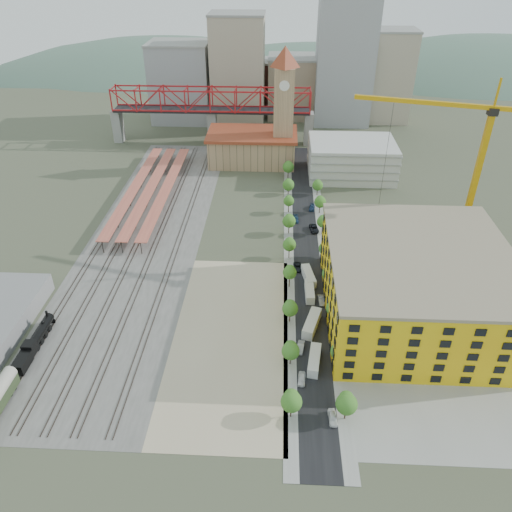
{
  "coord_description": "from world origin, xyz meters",
  "views": [
    {
      "loc": [
        6.79,
        -123.5,
        82.84
      ],
      "look_at": [
        1.17,
        -10.0,
        10.0
      ],
      "focal_mm": 35.0,
      "sensor_mm": 36.0,
      "label": 1
    }
  ],
  "objects_px": {
    "site_trailer_b": "(312,323)",
    "site_trailer_c": "(310,292)",
    "clock_tower": "(284,97)",
    "car_0": "(302,379)",
    "site_trailer_a": "(314,360)",
    "tower_crane": "(469,152)",
    "site_trailer_d": "(308,276)",
    "construction_building": "(416,284)",
    "locomotive": "(36,341)"
  },
  "relations": [
    {
      "from": "clock_tower",
      "to": "site_trailer_d",
      "type": "xyz_separation_m",
      "value": [
        8.0,
        -86.26,
        -27.43
      ]
    },
    {
      "from": "construction_building",
      "to": "site_trailer_b",
      "type": "xyz_separation_m",
      "value": [
        -26.0,
        -7.13,
        -8.02
      ]
    },
    {
      "from": "car_0",
      "to": "construction_building",
      "type": "bearing_deg",
      "value": 45.81
    },
    {
      "from": "construction_building",
      "to": "locomotive",
      "type": "relative_size",
      "value": 2.51
    },
    {
      "from": "clock_tower",
      "to": "construction_building",
      "type": "distance_m",
      "value": 107.36
    },
    {
      "from": "tower_crane",
      "to": "site_trailer_c",
      "type": "bearing_deg",
      "value": -150.2
    },
    {
      "from": "construction_building",
      "to": "site_trailer_a",
      "type": "bearing_deg",
      "value": -142.58
    },
    {
      "from": "tower_crane",
      "to": "site_trailer_b",
      "type": "xyz_separation_m",
      "value": [
        -43.44,
        -38.42,
        -31.13
      ]
    },
    {
      "from": "clock_tower",
      "to": "construction_building",
      "type": "bearing_deg",
      "value": -71.22
    },
    {
      "from": "site_trailer_b",
      "to": "site_trailer_d",
      "type": "relative_size",
      "value": 1.1
    },
    {
      "from": "car_0",
      "to": "site_trailer_a",
      "type": "bearing_deg",
      "value": 65.58
    },
    {
      "from": "tower_crane",
      "to": "site_trailer_a",
      "type": "distance_m",
      "value": 74.06
    },
    {
      "from": "site_trailer_a",
      "to": "site_trailer_c",
      "type": "bearing_deg",
      "value": 97.91
    },
    {
      "from": "tower_crane",
      "to": "site_trailer_a",
      "type": "height_order",
      "value": "tower_crane"
    },
    {
      "from": "locomotive",
      "to": "site_trailer_c",
      "type": "distance_m",
      "value": 70.14
    },
    {
      "from": "site_trailer_a",
      "to": "site_trailer_c",
      "type": "distance_m",
      "value": 26.3
    },
    {
      "from": "site_trailer_d",
      "to": "car_0",
      "type": "height_order",
      "value": "site_trailer_d"
    },
    {
      "from": "locomotive",
      "to": "site_trailer_d",
      "type": "height_order",
      "value": "locomotive"
    },
    {
      "from": "site_trailer_c",
      "to": "car_0",
      "type": "distance_m",
      "value": 31.83
    },
    {
      "from": "construction_building",
      "to": "site_trailer_c",
      "type": "bearing_deg",
      "value": 166.15
    },
    {
      "from": "site_trailer_b",
      "to": "site_trailer_c",
      "type": "relative_size",
      "value": 1.15
    },
    {
      "from": "tower_crane",
      "to": "site_trailer_b",
      "type": "height_order",
      "value": "tower_crane"
    },
    {
      "from": "tower_crane",
      "to": "site_trailer_b",
      "type": "bearing_deg",
      "value": -138.51
    },
    {
      "from": "tower_crane",
      "to": "car_0",
      "type": "distance_m",
      "value": 79.8
    },
    {
      "from": "car_0",
      "to": "site_trailer_b",
      "type": "bearing_deg",
      "value": 85.35
    },
    {
      "from": "locomotive",
      "to": "site_trailer_c",
      "type": "bearing_deg",
      "value": 19.79
    },
    {
      "from": "construction_building",
      "to": "site_trailer_c",
      "type": "height_order",
      "value": "construction_building"
    },
    {
      "from": "site_trailer_a",
      "to": "site_trailer_d",
      "type": "xyz_separation_m",
      "value": [
        0.0,
        33.63,
        -0.0
      ]
    },
    {
      "from": "clock_tower",
      "to": "car_0",
      "type": "bearing_deg",
      "value": -87.71
    },
    {
      "from": "site_trailer_d",
      "to": "tower_crane",
      "type": "bearing_deg",
      "value": 11.32
    },
    {
      "from": "tower_crane",
      "to": "car_0",
      "type": "height_order",
      "value": "tower_crane"
    },
    {
      "from": "site_trailer_b",
      "to": "site_trailer_a",
      "type": "bearing_deg",
      "value": -73.73
    },
    {
      "from": "clock_tower",
      "to": "car_0",
      "type": "height_order",
      "value": "clock_tower"
    },
    {
      "from": "clock_tower",
      "to": "site_trailer_d",
      "type": "distance_m",
      "value": 90.87
    },
    {
      "from": "site_trailer_c",
      "to": "car_0",
      "type": "height_order",
      "value": "site_trailer_c"
    },
    {
      "from": "clock_tower",
      "to": "site_trailer_b",
      "type": "bearing_deg",
      "value": -85.73
    },
    {
      "from": "locomotive",
      "to": "site_trailer_a",
      "type": "bearing_deg",
      "value": -2.22
    },
    {
      "from": "construction_building",
      "to": "clock_tower",
      "type": "bearing_deg",
      "value": 108.78
    },
    {
      "from": "construction_building",
      "to": "car_0",
      "type": "bearing_deg",
      "value": -138.93
    },
    {
      "from": "clock_tower",
      "to": "tower_crane",
      "type": "bearing_deg",
      "value": -53.18
    },
    {
      "from": "construction_building",
      "to": "site_trailer_d",
      "type": "distance_m",
      "value": 30.51
    },
    {
      "from": "site_trailer_b",
      "to": "clock_tower",
      "type": "bearing_deg",
      "value": 110.54
    },
    {
      "from": "construction_building",
      "to": "site_trailer_d",
      "type": "relative_size",
      "value": 5.49
    },
    {
      "from": "site_trailer_b",
      "to": "site_trailer_c",
      "type": "bearing_deg",
      "value": 106.27
    },
    {
      "from": "construction_building",
      "to": "site_trailer_c",
      "type": "xyz_separation_m",
      "value": [
        -26.0,
        6.41,
        -8.2
      ]
    },
    {
      "from": "tower_crane",
      "to": "car_0",
      "type": "bearing_deg",
      "value": -129.39
    },
    {
      "from": "clock_tower",
      "to": "site_trailer_b",
      "type": "distance_m",
      "value": 110.84
    },
    {
      "from": "construction_building",
      "to": "car_0",
      "type": "relative_size",
      "value": 12.07
    },
    {
      "from": "construction_building",
      "to": "site_trailer_b",
      "type": "bearing_deg",
      "value": -164.66
    },
    {
      "from": "tower_crane",
      "to": "site_trailer_d",
      "type": "relative_size",
      "value": 5.71
    }
  ]
}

